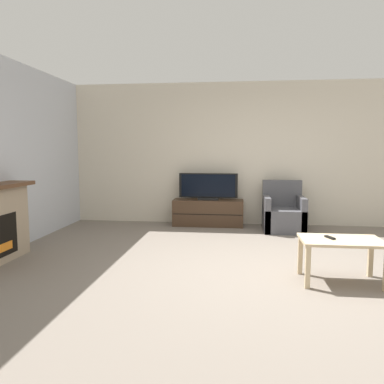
{
  "coord_description": "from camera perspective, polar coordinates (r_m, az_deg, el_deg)",
  "views": [
    {
      "loc": [
        -0.37,
        -4.35,
        1.42
      ],
      "look_at": [
        -0.97,
        0.72,
        0.85
      ],
      "focal_mm": 35.0,
      "sensor_mm": 36.0,
      "label": 1
    }
  ],
  "objects": [
    {
      "name": "remote",
      "position": [
        4.33,
        20.27,
        -6.51
      ],
      "size": [
        0.09,
        0.15,
        0.02
      ],
      "rotation": [
        0.0,
        0.0,
        0.37
      ],
      "color": "black",
      "rests_on": "coffee_table"
    },
    {
      "name": "tv",
      "position": [
        7.02,
        2.49,
        0.68
      ],
      "size": [
        1.1,
        0.18,
        0.5
      ],
      "color": "black",
      "rests_on": "tv_stand"
    },
    {
      "name": "coffee_table",
      "position": [
        4.36,
        21.8,
        -7.62
      ],
      "size": [
        0.85,
        0.54,
        0.47
      ],
      "color": "#CCB289",
      "rests_on": "ground"
    },
    {
      "name": "tv_stand",
      "position": [
        7.09,
        2.47,
        -3.17
      ],
      "size": [
        1.32,
        0.42,
        0.49
      ],
      "color": "#422D1E",
      "rests_on": "ground"
    },
    {
      "name": "armchair",
      "position": [
        6.86,
        13.72,
        -3.32
      ],
      "size": [
        0.7,
        0.76,
        0.88
      ],
      "color": "#4C4C51",
      "rests_on": "ground"
    },
    {
      "name": "wall_back",
      "position": [
        7.26,
        9.73,
        5.74
      ],
      "size": [
        12.0,
        0.06,
        2.7
      ],
      "color": "beige",
      "rests_on": "ground"
    },
    {
      "name": "ground_plane",
      "position": [
        4.59,
        11.29,
        -11.76
      ],
      "size": [
        24.0,
        24.0,
        0.0
      ],
      "primitive_type": "plane",
      "color": "slate"
    }
  ]
}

